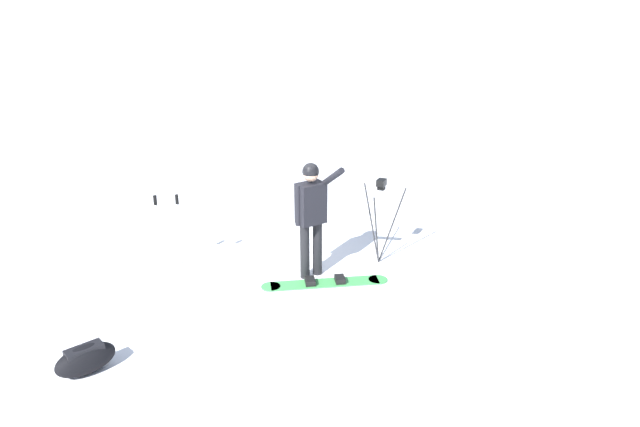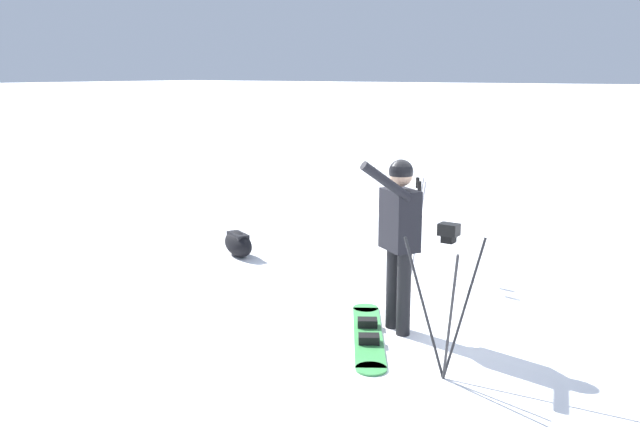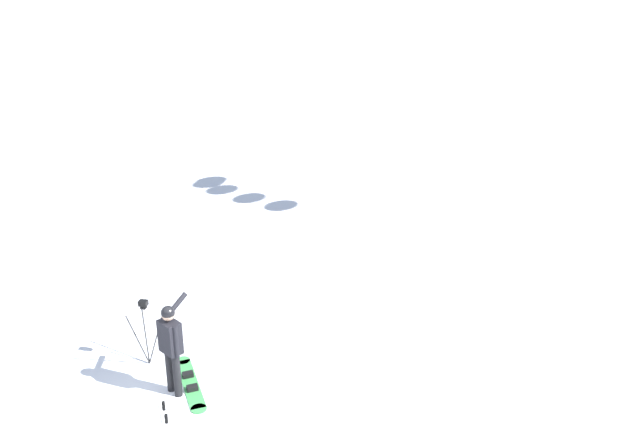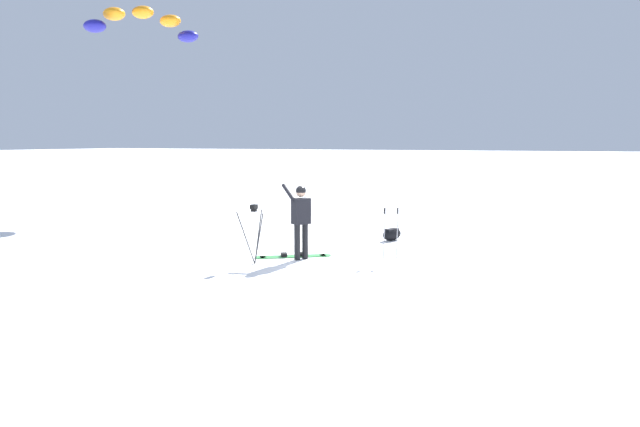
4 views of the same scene
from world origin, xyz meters
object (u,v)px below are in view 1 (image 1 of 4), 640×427
object	(u,v)px
snowboard	(325,282)
ski_poles	(168,222)
snowboarder	(311,208)
camera_tripod	(381,204)
gear_bag_large	(86,359)

from	to	relation	value
snowboard	ski_poles	xyz separation A→B (m)	(2.26, 0.58, 0.79)
snowboarder	ski_poles	world-z (taller)	snowboarder
camera_tripod	ski_poles	distance (m)	3.18
camera_tripod	ski_poles	world-z (taller)	camera_tripod
snowboarder	snowboard	size ratio (longest dim) A/B	1.10
snowboarder	camera_tripod	distance (m)	1.15
camera_tripod	snowboarder	bearing A→B (deg)	48.03
snowboard	gear_bag_large	bearing A→B (deg)	62.33
snowboard	gear_bag_large	size ratio (longest dim) A/B	2.18
snowboard	gear_bag_large	distance (m)	3.46
gear_bag_large	camera_tripod	size ratio (longest dim) A/B	0.55
camera_tripod	gear_bag_large	bearing A→B (deg)	62.96
ski_poles	gear_bag_large	bearing A→B (deg)	104.96
camera_tripod	ski_poles	size ratio (longest dim) A/B	1.11
gear_bag_large	ski_poles	distance (m)	2.64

